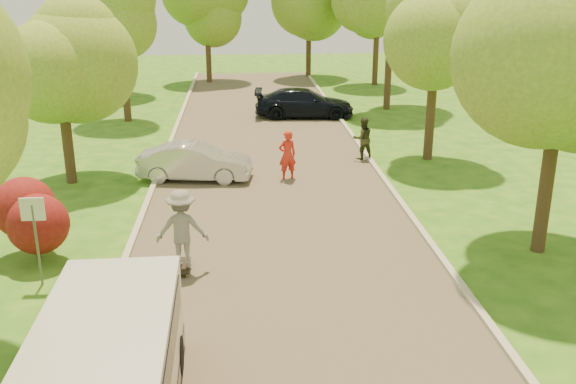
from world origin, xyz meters
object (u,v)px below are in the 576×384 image
object	(u,v)px
person_striped	(287,155)
silver_sedan	(195,162)
minivan	(105,382)
skateboarder	(182,229)
longboard	(184,266)
street_sign	(34,223)
person_olive	(363,138)
dark_sedan	(304,103)

from	to	relation	value
person_striped	silver_sedan	bearing A→B (deg)	-18.89
minivan	skateboarder	distance (m)	6.08
minivan	longboard	size ratio (longest dim) A/B	5.24
skateboarder	person_striped	xyz separation A→B (m)	(3.13, 7.28, -0.22)
longboard	person_striped	world-z (taller)	person_striped
street_sign	minivan	distance (m)	6.13
longboard	person_olive	bearing A→B (deg)	-122.75
minivan	person_striped	bearing A→B (deg)	72.84
dark_sedan	person_striped	size ratio (longest dim) A/B	2.82
minivan	dark_sedan	distance (m)	24.44
street_sign	person_striped	bearing A→B (deg)	50.44
minivan	silver_sedan	world-z (taller)	minivan
silver_sedan	skateboarder	distance (m)	7.50
dark_sedan	skateboarder	xyz separation A→B (m)	(-4.80, -17.78, 0.39)
street_sign	silver_sedan	xyz separation A→B (m)	(3.15, 7.99, -0.91)
street_sign	skateboarder	bearing A→B (deg)	8.72
silver_sedan	person_olive	world-z (taller)	person_olive
skateboarder	dark_sedan	bearing A→B (deg)	-104.79
street_sign	silver_sedan	world-z (taller)	street_sign
longboard	person_olive	size ratio (longest dim) A/B	0.60
longboard	skateboarder	bearing A→B (deg)	0.32
dark_sedan	skateboarder	bearing A→B (deg)	169.16
minivan	silver_sedan	size ratio (longest dim) A/B	1.33
skateboarder	person_olive	xyz separation A→B (m)	(6.30, 9.67, -0.27)
street_sign	person_olive	size ratio (longest dim) A/B	1.29
minivan	skateboarder	size ratio (longest dim) A/B	2.69
skateboarder	minivan	bearing A→B (deg)	83.70
dark_sedan	person_striped	world-z (taller)	person_striped
longboard	skateboarder	world-z (taller)	skateboarder
person_striped	person_olive	distance (m)	3.97
dark_sedan	person_olive	world-z (taller)	person_olive
skateboarder	longboard	bearing A→B (deg)	-179.68
street_sign	dark_sedan	world-z (taller)	street_sign
person_striped	longboard	bearing A→B (deg)	51.36
street_sign	person_olive	distance (m)	14.01
person_striped	street_sign	bearing A→B (deg)	35.07
minivan	silver_sedan	xyz separation A→B (m)	(0.55, 13.52, -0.38)
person_striped	person_olive	size ratio (longest dim) A/B	1.06
silver_sedan	longboard	bearing A→B (deg)	-171.09
dark_sedan	longboard	distance (m)	18.42
silver_sedan	skateboarder	bearing A→B (deg)	-171.09
street_sign	silver_sedan	size ratio (longest dim) A/B	0.55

